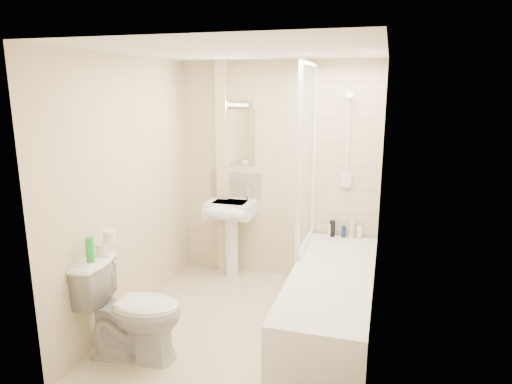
# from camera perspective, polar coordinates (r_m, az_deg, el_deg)

# --- Properties ---
(floor) EXTENTS (2.50, 2.50, 0.00)m
(floor) POSITION_cam_1_polar(r_m,az_deg,el_deg) (4.31, -1.44, -16.53)
(floor) COLOR beige
(floor) RESTS_ON ground
(wall_back) EXTENTS (2.20, 0.02, 2.40)m
(wall_back) POSITION_cam_1_polar(r_m,az_deg,el_deg) (5.04, 2.77, 2.45)
(wall_back) COLOR beige
(wall_back) RESTS_ON ground
(wall_left) EXTENTS (0.02, 2.50, 2.40)m
(wall_left) POSITION_cam_1_polar(r_m,az_deg,el_deg) (4.31, -15.61, 0.17)
(wall_left) COLOR beige
(wall_left) RESTS_ON ground
(wall_right) EXTENTS (0.02, 2.50, 2.40)m
(wall_right) POSITION_cam_1_polar(r_m,az_deg,el_deg) (3.69, 14.99, -1.96)
(wall_right) COLOR beige
(wall_right) RESTS_ON ground
(ceiling) EXTENTS (2.20, 2.50, 0.02)m
(ceiling) POSITION_cam_1_polar(r_m,az_deg,el_deg) (3.75, -1.66, 17.23)
(ceiling) COLOR white
(ceiling) RESTS_ON wall_back
(tile_back) EXTENTS (0.70, 0.01, 1.75)m
(tile_back) POSITION_cam_1_polar(r_m,az_deg,el_deg) (4.87, 11.40, 4.53)
(tile_back) COLOR beige
(tile_back) RESTS_ON wall_back
(tile_right) EXTENTS (0.01, 2.10, 1.75)m
(tile_right) POSITION_cam_1_polar(r_m,az_deg,el_deg) (3.80, 15.08, 1.96)
(tile_right) COLOR beige
(tile_right) RESTS_ON wall_right
(pipe_boxing) EXTENTS (0.12, 0.12, 2.40)m
(pipe_boxing) POSITION_cam_1_polar(r_m,az_deg,el_deg) (5.16, -4.11, 2.69)
(pipe_boxing) COLOR beige
(pipe_boxing) RESTS_ON ground
(splashback) EXTENTS (0.60, 0.02, 0.30)m
(splashback) POSITION_cam_1_polar(r_m,az_deg,el_deg) (5.19, -2.57, 0.87)
(splashback) COLOR beige
(splashback) RESTS_ON wall_back
(mirror) EXTENTS (0.46, 0.01, 0.60)m
(mirror) POSITION_cam_1_polar(r_m,az_deg,el_deg) (5.10, -2.64, 6.91)
(mirror) COLOR white
(mirror) RESTS_ON wall_back
(strip_light) EXTENTS (0.42, 0.07, 0.07)m
(strip_light) POSITION_cam_1_polar(r_m,az_deg,el_deg) (5.06, -2.77, 11.05)
(strip_light) COLOR silver
(strip_light) RESTS_ON wall_back
(bathtub) EXTENTS (0.70, 2.10, 0.55)m
(bathtub) POSITION_cam_1_polar(r_m,az_deg,el_deg) (4.18, 9.37, -13.22)
(bathtub) COLOR white
(bathtub) RESTS_ON ground
(shower_screen) EXTENTS (0.04, 0.92, 1.80)m
(shower_screen) POSITION_cam_1_polar(r_m,az_deg,el_deg) (4.48, 6.45, 4.30)
(shower_screen) COLOR white
(shower_screen) RESTS_ON bathtub
(shower_fixture) EXTENTS (0.10, 0.16, 0.99)m
(shower_fixture) POSITION_cam_1_polar(r_m,az_deg,el_deg) (4.81, 11.40, 5.88)
(shower_fixture) COLOR white
(shower_fixture) RESTS_ON wall_back
(pedestal_sink) EXTENTS (0.52, 0.48, 1.01)m
(pedestal_sink) POSITION_cam_1_polar(r_m,az_deg,el_deg) (5.07, -3.35, -3.24)
(pedestal_sink) COLOR white
(pedestal_sink) RESTS_ON ground
(bottle_white_a) EXTENTS (0.05, 0.05, 0.14)m
(bottle_white_a) POSITION_cam_1_polar(r_m,az_deg,el_deg) (4.99, 9.28, -4.70)
(bottle_white_a) COLOR white
(bottle_white_a) RESTS_ON bathtub
(bottle_black_b) EXTENTS (0.06, 0.06, 0.17)m
(bottle_black_b) POSITION_cam_1_polar(r_m,az_deg,el_deg) (4.98, 9.51, -4.52)
(bottle_black_b) COLOR black
(bottle_black_b) RESTS_ON bathtub
(bottle_blue) EXTENTS (0.05, 0.05, 0.12)m
(bottle_blue) POSITION_cam_1_polar(r_m,az_deg,el_deg) (4.98, 10.90, -4.89)
(bottle_blue) COLOR navy
(bottle_blue) RESTS_ON bathtub
(bottle_cream) EXTENTS (0.06, 0.06, 0.19)m
(bottle_cream) POSITION_cam_1_polar(r_m,az_deg,el_deg) (4.96, 11.90, -4.57)
(bottle_cream) COLOR beige
(bottle_cream) RESTS_ON bathtub
(bottle_white_b) EXTENTS (0.06, 0.06, 0.13)m
(bottle_white_b) POSITION_cam_1_polar(r_m,az_deg,el_deg) (4.97, 12.79, -4.97)
(bottle_white_b) COLOR white
(bottle_white_b) RESTS_ON bathtub
(toilet) EXTENTS (0.60, 0.88, 0.82)m
(toilet) POSITION_cam_1_polar(r_m,az_deg,el_deg) (3.85, -15.20, -13.94)
(toilet) COLOR white
(toilet) RESTS_ON ground
(toilet_roll_lower) EXTENTS (0.11, 0.11, 0.10)m
(toilet_roll_lower) POSITION_cam_1_polar(r_m,az_deg,el_deg) (3.86, -18.61, -6.76)
(toilet_roll_lower) COLOR white
(toilet_roll_lower) RESTS_ON toilet
(toilet_roll_upper) EXTENTS (0.10, 0.10, 0.10)m
(toilet_roll_upper) POSITION_cam_1_polar(r_m,az_deg,el_deg) (3.83, -17.86, -5.28)
(toilet_roll_upper) COLOR white
(toilet_roll_upper) RESTS_ON toilet_roll_lower
(green_bottle) EXTENTS (0.06, 0.06, 0.19)m
(green_bottle) POSITION_cam_1_polar(r_m,az_deg,el_deg) (3.73, -20.06, -6.79)
(green_bottle) COLOR green
(green_bottle) RESTS_ON toilet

